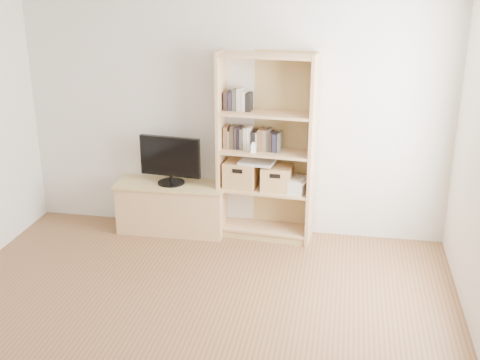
% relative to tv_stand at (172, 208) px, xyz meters
% --- Properties ---
extents(back_wall, '(4.50, 0.02, 2.60)m').
position_rel_tv_stand_xyz_m(back_wall, '(0.64, 0.22, 1.04)').
color(back_wall, silver).
rests_on(back_wall, floor).
extents(tv_stand, '(1.15, 0.45, 0.53)m').
position_rel_tv_stand_xyz_m(tv_stand, '(0.00, 0.00, 0.00)').
color(tv_stand, tan).
rests_on(tv_stand, floor).
extents(bookshelf, '(1.01, 0.42, 1.97)m').
position_rel_tv_stand_xyz_m(bookshelf, '(1.02, 0.04, 0.72)').
color(bookshelf, tan).
rests_on(bookshelf, floor).
extents(television, '(0.67, 0.13, 0.52)m').
position_rel_tv_stand_xyz_m(television, '(0.00, 0.00, 0.55)').
color(television, black).
rests_on(television, tv_stand).
extents(books_row_mid, '(0.88, 0.21, 0.23)m').
position_rel_tv_stand_xyz_m(books_row_mid, '(1.02, 0.06, 0.81)').
color(books_row_mid, brown).
rests_on(books_row_mid, bookshelf).
extents(books_row_upper, '(0.40, 0.19, 0.20)m').
position_rel_tv_stand_xyz_m(books_row_upper, '(0.80, 0.08, 1.20)').
color(books_row_upper, brown).
rests_on(books_row_upper, bookshelf).
extents(baby_monitor, '(0.06, 0.04, 0.09)m').
position_rel_tv_stand_xyz_m(baby_monitor, '(0.90, -0.06, 0.75)').
color(baby_monitor, white).
rests_on(baby_monitor, bookshelf).
extents(basket_left, '(0.36, 0.31, 0.28)m').
position_rel_tv_stand_xyz_m(basket_left, '(0.75, 0.05, 0.42)').
color(basket_left, tan).
rests_on(basket_left, bookshelf).
extents(basket_right, '(0.31, 0.26, 0.25)m').
position_rel_tv_stand_xyz_m(basket_right, '(1.13, 0.03, 0.41)').
color(basket_right, tan).
rests_on(basket_right, bookshelf).
extents(laptop, '(0.38, 0.29, 0.03)m').
position_rel_tv_stand_xyz_m(laptop, '(0.92, 0.03, 0.57)').
color(laptop, silver).
rests_on(laptop, basket_left).
extents(magazine_stack, '(0.24, 0.30, 0.12)m').
position_rel_tv_stand_xyz_m(magazine_stack, '(1.35, 0.01, 0.34)').
color(magazine_stack, silver).
rests_on(magazine_stack, bookshelf).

